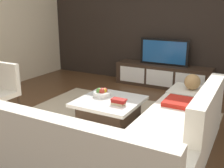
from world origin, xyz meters
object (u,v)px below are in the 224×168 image
(fruit_bowl, at_px, (102,93))
(book_stack, at_px, (119,102))
(coffee_table, at_px, (109,111))
(ottoman, at_px, (191,101))
(decorative_ball, at_px, (192,82))
(television, at_px, (164,52))
(media_console, at_px, (163,76))
(sectional_couch, at_px, (117,142))
(accent_chair_near, at_px, (1,87))

(fruit_bowl, bearing_deg, book_stack, -28.19)
(coffee_table, relative_size, ottoman, 1.34)
(decorative_ball, height_order, book_stack, decorative_ball)
(television, bearing_deg, book_stack, -87.14)
(fruit_bowl, bearing_deg, coffee_table, -28.86)
(media_console, height_order, decorative_ball, decorative_ball)
(ottoman, bearing_deg, decorative_ball, 0.00)
(media_console, bearing_deg, book_stack, -87.14)
(sectional_couch, bearing_deg, ottoman, 79.68)
(media_console, xyz_separation_m, television, (-0.00, 0.00, 0.54))
(coffee_table, height_order, accent_chair_near, accent_chair_near)
(media_console, relative_size, television, 1.96)
(book_stack, bearing_deg, decorative_ball, 56.59)
(coffee_table, relative_size, decorative_ball, 3.51)
(accent_chair_near, distance_m, book_stack, 2.00)
(accent_chair_near, bearing_deg, coffee_table, 10.73)
(media_console, height_order, ottoman, media_console)
(book_stack, bearing_deg, coffee_table, 152.37)
(media_console, xyz_separation_m, sectional_couch, (0.53, -3.25, 0.04))
(sectional_couch, bearing_deg, accent_chair_near, 170.53)
(media_console, bearing_deg, coffee_table, -92.49)
(accent_chair_near, height_order, fruit_bowl, accent_chair_near)
(fruit_bowl, height_order, decorative_ball, decorative_ball)
(media_console, bearing_deg, television, 90.00)
(accent_chair_near, xyz_separation_m, fruit_bowl, (1.54, 0.66, -0.05))
(ottoman, height_order, book_stack, book_stack)
(television, relative_size, sectional_couch, 0.44)
(sectional_couch, distance_m, decorative_ball, 2.08)
(decorative_ball, bearing_deg, book_stack, -123.41)
(television, height_order, sectional_couch, television)
(television, bearing_deg, coffee_table, -92.49)
(book_stack, bearing_deg, sectional_couch, -63.78)
(sectional_couch, height_order, fruit_bowl, sectional_couch)
(decorative_ball, bearing_deg, media_console, 126.48)
(ottoman, xyz_separation_m, fruit_bowl, (-1.19, -0.97, 0.24))
(fruit_bowl, bearing_deg, television, 82.72)
(television, relative_size, coffee_table, 1.16)
(sectional_couch, distance_m, accent_chair_near, 2.40)
(media_console, distance_m, coffee_table, 2.30)
(television, height_order, decorative_ball, television)
(media_console, distance_m, sectional_couch, 3.30)
(sectional_couch, bearing_deg, media_console, 99.34)
(ottoman, bearing_deg, television, 126.47)
(coffee_table, bearing_deg, sectional_couch, -56.44)
(coffee_table, bearing_deg, book_stack, -27.63)
(coffee_table, bearing_deg, fruit_bowl, 151.14)
(coffee_table, bearing_deg, television, 87.51)
(media_console, bearing_deg, decorative_ball, -53.52)
(media_console, distance_m, television, 0.54)
(coffee_table, relative_size, fruit_bowl, 3.35)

